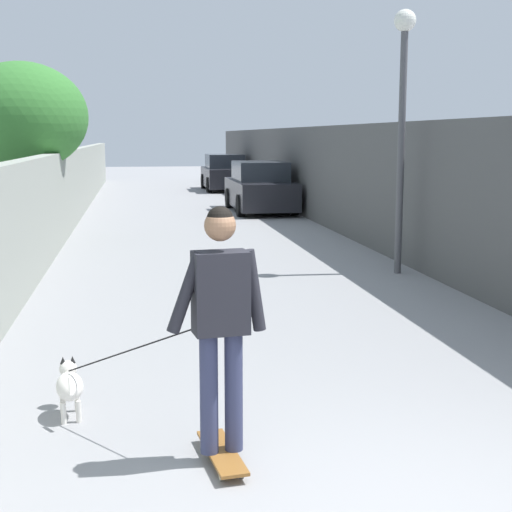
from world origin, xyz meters
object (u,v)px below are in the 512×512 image
Objects in this scene: tree_left_near at (22,117)px; dog at (70,384)px; person_skateboarder at (221,310)px; car_near at (260,188)px; car_far at (225,174)px; skateboard at (222,453)px; lamp_post at (403,96)px.

dog is at bearing -170.47° from tree_left_near.
car_near is at bearing -10.35° from person_skateboarder.
tree_left_near is 2.21× the size of person_skateboarder.
skateboard is at bearing 173.19° from car_far.
lamp_post reaches higher than dog.
tree_left_near is 11.07m from dog.
dog is (-10.65, -1.79, -2.44)m from tree_left_near.
car_far is (15.16, -6.14, -2.00)m from tree_left_near.
person_skateboarder is (-0.00, 0.00, 1.05)m from skateboard.
car_near is (5.87, -6.14, -2.00)m from tree_left_near.
car_near is at bearing 3.22° from lamp_post.
person_skateboarder is at bearing 153.43° from skateboard.
car_near is at bearing 180.00° from car_far.
tree_left_near is 0.89× the size of lamp_post.
dog reaches higher than skateboard.
skateboard is 27.09m from car_far.
car_near reaches higher than dog.
lamp_post is 8.42m from skateboard.
person_skateboarder is 0.43× the size of car_far.
dog is 26.18m from car_far.
skateboard is 1.05m from person_skateboarder.
tree_left_near is 0.92× the size of car_near.
car_far is at bearing -22.05° from tree_left_near.
car_far is (26.89, -3.21, -0.40)m from person_skateboarder.
car_near is (16.51, -4.36, 0.44)m from dog.
skateboard is (-11.73, -2.93, -2.65)m from tree_left_near.
tree_left_near is at bearing 9.53° from dog.
skateboard is at bearing 151.15° from lamp_post.
tree_left_near reaches higher than skateboard.
person_skateboarder reaches higher than dog.
tree_left_near is 4.74× the size of skateboard.
person_skateboarder is at bearing -133.40° from dog.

